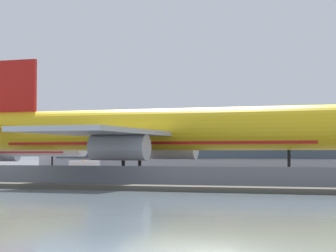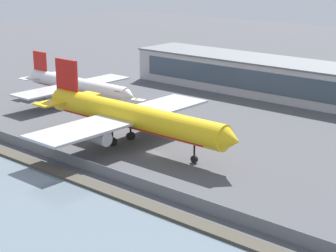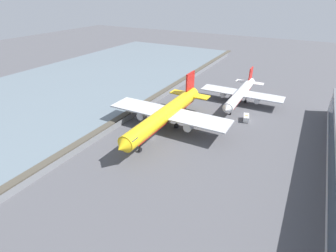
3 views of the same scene
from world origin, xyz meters
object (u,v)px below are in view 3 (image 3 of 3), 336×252
object	(u,v)px
cargo_jet_yellow	(167,114)
passenger_jet_white_red	(241,93)
baggage_tug	(153,108)
ops_van	(246,118)

from	to	relation	value
cargo_jet_yellow	passenger_jet_white_red	distance (m)	42.69
baggage_tug	ops_van	size ratio (longest dim) A/B	0.58
cargo_jet_yellow	passenger_jet_white_red	xyz separation A→B (m)	(-38.82, 17.71, -1.46)
baggage_tug	ops_van	bearing A→B (deg)	102.95
cargo_jet_yellow	ops_van	size ratio (longest dim) A/B	10.08
cargo_jet_yellow	baggage_tug	distance (m)	20.15
baggage_tug	passenger_jet_white_red	bearing A→B (deg)	128.84
ops_van	baggage_tug	bearing A→B (deg)	-77.05
ops_van	cargo_jet_yellow	bearing A→B (deg)	-48.28
cargo_jet_yellow	baggage_tug	xyz separation A→B (m)	(-13.14, -14.18, -5.66)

